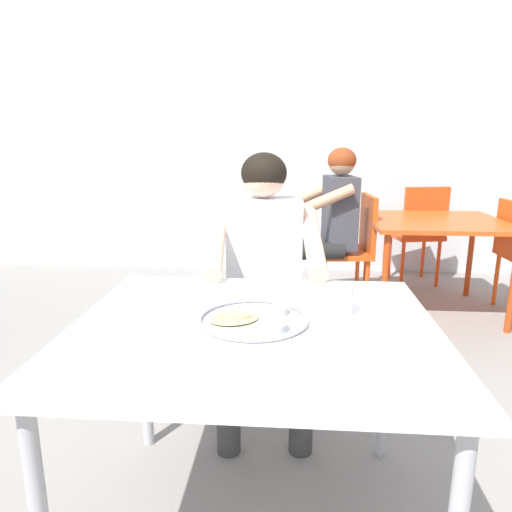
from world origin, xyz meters
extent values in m
cube|color=silver|center=(0.00, 3.33, 1.70)|extent=(12.00, 0.12, 3.40)
cube|color=white|center=(-0.07, 0.03, 0.72)|extent=(1.10, 0.94, 0.03)
cylinder|color=#B2B2B7|center=(-0.56, 0.44, 0.35)|extent=(0.04, 0.04, 0.70)
cylinder|color=#B2B2B7|center=(0.42, 0.44, 0.35)|extent=(0.04, 0.04, 0.70)
cylinder|color=#B7BABF|center=(-0.07, 0.04, 0.73)|extent=(0.34, 0.34, 0.01)
torus|color=#B7BABF|center=(-0.07, 0.04, 0.75)|extent=(0.34, 0.34, 0.01)
cylinder|color=#B2B5BA|center=(0.00, -0.03, 0.75)|extent=(0.06, 0.06, 0.02)
cylinder|color=maroon|center=(0.00, -0.03, 0.75)|extent=(0.05, 0.05, 0.01)
cylinder|color=#B2B5BA|center=(0.00, 0.11, 0.75)|extent=(0.06, 0.06, 0.02)
cylinder|color=#B77F23|center=(0.00, 0.11, 0.75)|extent=(0.05, 0.05, 0.01)
ellipsoid|color=tan|center=(-0.13, 0.04, 0.74)|extent=(0.18, 0.16, 0.01)
ellipsoid|color=tan|center=(-0.13, 0.06, 0.75)|extent=(0.11, 0.08, 0.01)
cylinder|color=silver|center=(0.20, 0.13, 0.78)|extent=(0.07, 0.07, 0.10)
cylinder|color=#593319|center=(0.20, 0.13, 0.81)|extent=(0.06, 0.06, 0.02)
cube|color=silver|center=(-0.09, 0.87, 0.42)|extent=(0.44, 0.43, 0.04)
cube|color=silver|center=(-0.10, 1.06, 0.64)|extent=(0.39, 0.07, 0.41)
cylinder|color=silver|center=(0.09, 0.73, 0.20)|extent=(0.03, 0.03, 0.40)
cylinder|color=silver|center=(-0.24, 0.70, 0.20)|extent=(0.03, 0.03, 0.40)
cylinder|color=silver|center=(0.06, 1.04, 0.20)|extent=(0.03, 0.03, 0.40)
cylinder|color=silver|center=(-0.26, 1.02, 0.20)|extent=(0.03, 0.03, 0.40)
cylinder|color=#3F3F3F|center=(0.09, 0.44, 0.22)|extent=(0.10, 0.10, 0.44)
cylinder|color=#3F3F3F|center=(0.08, 0.64, 0.48)|extent=(0.15, 0.41, 0.12)
cylinder|color=#3F3F3F|center=(-0.21, 0.41, 0.22)|extent=(0.10, 0.10, 0.44)
cylinder|color=#3F3F3F|center=(-0.22, 0.61, 0.48)|extent=(0.15, 0.41, 0.12)
cube|color=silver|center=(-0.09, 0.82, 0.75)|extent=(0.35, 0.23, 0.54)
cylinder|color=beige|center=(0.13, 0.66, 0.85)|extent=(0.11, 0.46, 0.25)
cylinder|color=beige|center=(-0.28, 0.63, 0.85)|extent=(0.11, 0.46, 0.25)
sphere|color=beige|center=(-0.09, 0.82, 1.11)|extent=(0.19, 0.19, 0.19)
ellipsoid|color=black|center=(-0.09, 0.82, 1.13)|extent=(0.21, 0.20, 0.18)
cube|color=#E04C19|center=(1.09, 2.19, 0.69)|extent=(0.96, 0.90, 0.03)
cylinder|color=#B33D14|center=(0.67, 1.80, 0.34)|extent=(0.04, 0.04, 0.67)
cylinder|color=#B33D14|center=(0.67, 2.58, 0.34)|extent=(0.04, 0.04, 0.67)
cylinder|color=#B33D14|center=(1.51, 2.58, 0.34)|extent=(0.04, 0.04, 0.67)
cube|color=#D34E17|center=(0.43, 2.25, 0.43)|extent=(0.43, 0.46, 0.04)
cube|color=#D34E17|center=(0.62, 2.26, 0.66)|extent=(0.07, 0.41, 0.42)
cylinder|color=#D34E17|center=(0.29, 2.06, 0.21)|extent=(0.03, 0.03, 0.41)
cylinder|color=#D34E17|center=(0.26, 2.41, 0.21)|extent=(0.03, 0.03, 0.41)
cylinder|color=#D34E17|center=(0.60, 2.08, 0.21)|extent=(0.03, 0.03, 0.41)
cylinder|color=#D34E17|center=(0.58, 2.44, 0.21)|extent=(0.03, 0.03, 0.41)
cube|color=#D65117|center=(1.63, 2.21, 0.65)|extent=(0.05, 0.38, 0.39)
cylinder|color=#D65117|center=(1.65, 2.37, 0.21)|extent=(0.03, 0.03, 0.42)
cube|color=#EC4A19|center=(1.14, 2.93, 0.44)|extent=(0.47, 0.44, 0.04)
cube|color=#EC4A19|center=(1.17, 2.75, 0.67)|extent=(0.39, 0.10, 0.43)
cylinder|color=#EC4A19|center=(0.96, 3.05, 0.21)|extent=(0.03, 0.03, 0.42)
cylinder|color=#EC4A19|center=(1.28, 3.10, 0.21)|extent=(0.03, 0.03, 0.42)
cylinder|color=#EC4A19|center=(1.01, 2.75, 0.21)|extent=(0.03, 0.03, 0.42)
cylinder|color=#EC4A19|center=(1.33, 2.81, 0.21)|extent=(0.03, 0.03, 0.42)
cylinder|color=black|center=(0.02, 1.98, 0.23)|extent=(0.10, 0.10, 0.45)
cylinder|color=black|center=(0.22, 2.01, 0.49)|extent=(0.41, 0.18, 0.12)
cylinder|color=black|center=(-0.03, 2.28, 0.23)|extent=(0.10, 0.10, 0.45)
cylinder|color=black|center=(0.17, 2.31, 0.49)|extent=(0.41, 0.18, 0.12)
cube|color=#3F3F47|center=(0.39, 2.19, 0.75)|extent=(0.25, 0.37, 0.52)
cylinder|color=tan|center=(0.24, 1.96, 0.86)|extent=(0.46, 0.14, 0.25)
cylinder|color=tan|center=(0.18, 2.37, 0.86)|extent=(0.46, 0.14, 0.25)
sphere|color=tan|center=(0.39, 2.19, 1.11)|extent=(0.19, 0.19, 0.19)
ellipsoid|color=maroon|center=(0.39, 2.19, 1.13)|extent=(0.21, 0.20, 0.18)
camera|label=1|loc=(0.04, -1.29, 1.27)|focal=32.93mm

